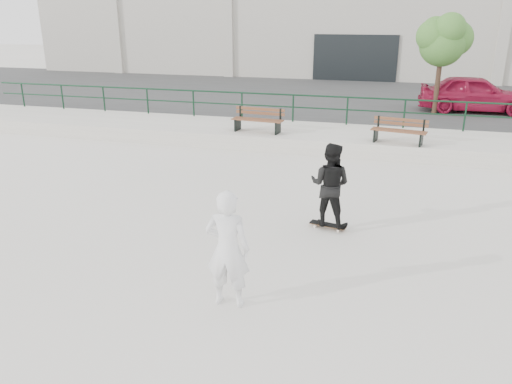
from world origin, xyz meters
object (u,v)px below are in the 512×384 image
(tree, at_px, (444,39))
(red_car, at_px, (475,94))
(bench_left, at_px, (258,120))
(bench_right, at_px, (399,131))
(standing_skater, at_px, (330,185))
(seated_skater, at_px, (228,249))
(skateboard, at_px, (328,225))

(tree, distance_m, red_car, 2.77)
(bench_left, xyz_separation_m, bench_right, (4.66, -0.35, -0.02))
(bench_left, distance_m, bench_right, 4.67)
(standing_skater, bearing_deg, seated_skater, 82.39)
(standing_skater, height_order, seated_skater, seated_skater)
(standing_skater, distance_m, seated_skater, 3.53)
(red_car, bearing_deg, skateboard, 160.84)
(red_car, xyz_separation_m, standing_skater, (-4.19, -12.47, -0.27))
(bench_left, bearing_deg, standing_skater, -57.29)
(tree, relative_size, red_car, 0.89)
(tree, height_order, skateboard, tree)
(red_car, bearing_deg, seated_skater, 160.99)
(bench_left, height_order, red_car, red_car)
(tree, bearing_deg, bench_right, -103.70)
(skateboard, bearing_deg, standing_skater, -51.30)
(bench_right, height_order, tree, tree)
(skateboard, height_order, standing_skater, standing_skater)
(red_car, relative_size, standing_skater, 2.48)
(red_car, distance_m, seated_skater, 16.69)
(skateboard, height_order, seated_skater, seated_skater)
(bench_right, xyz_separation_m, red_car, (2.89, 6.39, 0.37))
(bench_right, distance_m, seated_skater, 9.75)
(tree, height_order, red_car, tree)
(bench_left, relative_size, standing_skater, 1.02)
(tree, xyz_separation_m, skateboard, (-2.67, -11.69, -3.35))
(tree, distance_m, seated_skater, 15.71)
(skateboard, distance_m, standing_skater, 0.91)
(bench_right, xyz_separation_m, tree, (1.37, 5.60, 2.54))
(standing_skater, bearing_deg, red_car, -98.34)
(bench_left, bearing_deg, red_car, 43.88)
(tree, xyz_separation_m, standing_skater, (-2.67, -11.69, -2.44))
(red_car, xyz_separation_m, seated_skater, (-5.28, -15.83, -0.30))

